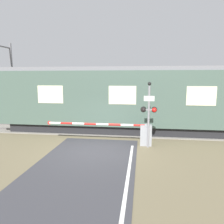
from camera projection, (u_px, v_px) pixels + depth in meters
name	position (u px, v px, depth m)	size (l,w,h in m)	color
ground_plane	(94.00, 151.00, 10.87)	(80.00, 80.00, 0.00)	#6B6047
track_bed	(108.00, 130.00, 15.01)	(36.00, 3.20, 0.13)	gray
train	(124.00, 99.00, 14.53)	(16.39, 3.03, 4.27)	black
crossing_barrier	(137.00, 133.00, 11.74)	(5.82, 0.44, 1.18)	gray
signal_post	(149.00, 111.00, 11.12)	(0.85, 0.26, 3.39)	gray
catenary_pole	(12.00, 81.00, 17.70)	(0.20, 1.90, 6.33)	slate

